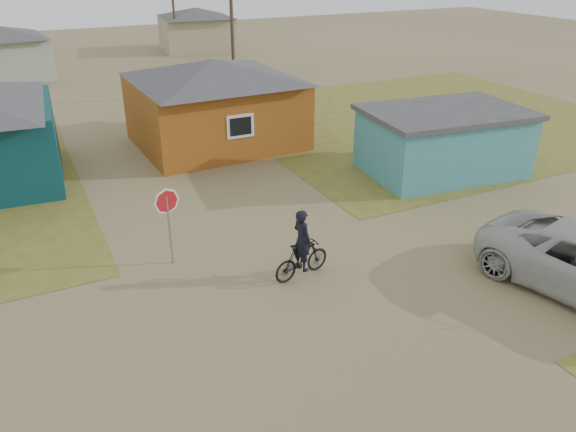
% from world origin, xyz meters
% --- Properties ---
extents(ground, '(120.00, 120.00, 0.00)m').
position_xyz_m(ground, '(0.00, 0.00, 0.00)').
color(ground, olive).
extents(grass_ne, '(20.00, 18.00, 0.00)m').
position_xyz_m(grass_ne, '(14.00, 13.00, 0.01)').
color(grass_ne, olive).
rests_on(grass_ne, ground).
extents(house_yellow, '(7.72, 6.76, 3.90)m').
position_xyz_m(house_yellow, '(2.50, 14.00, 2.00)').
color(house_yellow, '#924D16').
rests_on(house_yellow, ground).
extents(shed_turquoise, '(6.71, 4.93, 2.60)m').
position_xyz_m(shed_turquoise, '(9.50, 6.50, 1.31)').
color(shed_turquoise, teal).
rests_on(shed_turquoise, ground).
extents(house_pale_west, '(7.04, 6.15, 3.60)m').
position_xyz_m(house_pale_west, '(-6.00, 34.00, 1.86)').
color(house_pale_west, '#9AA38C').
rests_on(house_pale_west, ground).
extents(house_beige_east, '(6.95, 6.05, 3.60)m').
position_xyz_m(house_beige_east, '(10.00, 40.00, 1.86)').
color(house_beige_east, tan).
rests_on(house_beige_east, ground).
extents(utility_pole_near, '(1.40, 0.20, 8.00)m').
position_xyz_m(utility_pole_near, '(6.50, 22.00, 4.14)').
color(utility_pole_near, '#433628').
rests_on(utility_pole_near, ground).
extents(utility_pole_far, '(1.40, 0.20, 8.00)m').
position_xyz_m(utility_pole_far, '(7.50, 38.00, 4.14)').
color(utility_pole_far, '#433628').
rests_on(utility_pole_far, ground).
extents(stop_sign, '(0.77, 0.17, 2.37)m').
position_xyz_m(stop_sign, '(-2.46, 4.08, 1.75)').
color(stop_sign, gray).
rests_on(stop_sign, ground).
extents(cyclist, '(1.88, 0.84, 2.05)m').
position_xyz_m(cyclist, '(0.59, 1.74, 0.75)').
color(cyclist, black).
rests_on(cyclist, ground).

